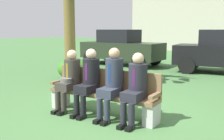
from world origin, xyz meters
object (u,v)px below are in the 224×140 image
object	(u,v)px
seated_man_leftmost	(69,77)
seated_man_rightmost	(135,85)
seated_man_centerleft	(89,78)
park_bench	(103,93)
seated_man_centerright	(112,80)
parked_car_near	(121,47)
shrub_near_bench	(74,69)

from	to	relation	value
seated_man_leftmost	seated_man_rightmost	distance (m)	1.53
seated_man_rightmost	seated_man_centerleft	bearing A→B (deg)	179.83
park_bench	seated_man_centerright	distance (m)	0.44
parked_car_near	seated_man_rightmost	bearing A→B (deg)	-58.21
seated_man_centerright	seated_man_rightmost	world-z (taller)	seated_man_centerright
seated_man_centerright	shrub_near_bench	bearing A→B (deg)	140.06
park_bench	parked_car_near	distance (m)	7.40
seated_man_rightmost	seated_man_leftmost	bearing A→B (deg)	-179.74
park_bench	parked_car_near	bearing A→B (deg)	117.14
park_bench	seated_man_leftmost	bearing A→B (deg)	-169.48
park_bench	shrub_near_bench	distance (m)	3.85
shrub_near_bench	parked_car_near	size ratio (longest dim) A/B	0.29
park_bench	seated_man_centerright	bearing A→B (deg)	-23.57
seated_man_centerright	parked_car_near	world-z (taller)	parked_car_near
seated_man_leftmost	parked_car_near	size ratio (longest dim) A/B	0.32
seated_man_centerleft	shrub_near_bench	size ratio (longest dim) A/B	1.14
seated_man_centerleft	seated_man_centerright	xyz separation A→B (m)	(0.54, 0.00, 0.02)
shrub_near_bench	seated_man_centerleft	bearing A→B (deg)	-45.31
seated_man_centerleft	seated_man_rightmost	distance (m)	1.04
park_bench	seated_man_centerleft	world-z (taller)	seated_man_centerleft
seated_man_rightmost	parked_car_near	bearing A→B (deg)	121.79
seated_man_centerright	park_bench	bearing A→B (deg)	156.43
shrub_near_bench	seated_man_rightmost	bearing A→B (deg)	-35.98
shrub_near_bench	park_bench	bearing A→B (deg)	-41.26
seated_man_rightmost	shrub_near_bench	bearing A→B (deg)	144.02
seated_man_leftmost	shrub_near_bench	bearing A→B (deg)	128.70
seated_man_centerleft	shrub_near_bench	bearing A→B (deg)	134.69
seated_man_centerright	seated_man_rightmost	size ratio (longest dim) A/B	1.05
park_bench	seated_man_centerright	xyz separation A→B (m)	(0.29, -0.13, 0.31)
seated_man_leftmost	seated_man_centerright	distance (m)	1.04
seated_man_centerleft	seated_man_leftmost	bearing A→B (deg)	-178.83
shrub_near_bench	parked_car_near	world-z (taller)	parked_car_near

